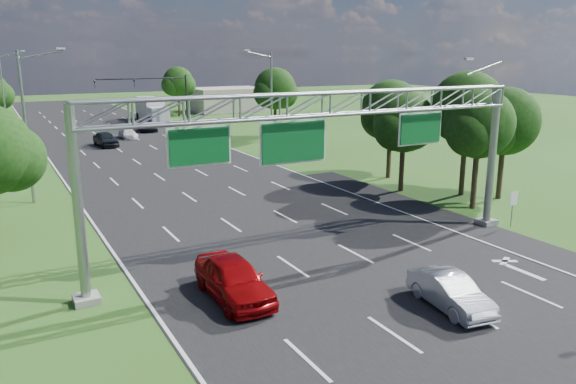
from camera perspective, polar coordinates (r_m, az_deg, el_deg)
ground at (r=43.64m, az=-9.24°, el=0.76°), size 220.00×220.00×0.00m
road at (r=43.64m, az=-9.24°, el=0.76°), size 18.00×180.00×0.02m
road_flare at (r=35.47m, az=15.68°, el=-2.64°), size 3.00×30.00×0.02m
sign_gantry at (r=26.49m, az=4.03°, el=7.62°), size 23.50×1.00×9.56m
regulatory_sign at (r=34.70m, az=21.92°, el=-0.91°), size 0.60×0.08×2.10m
traffic_signal at (r=78.32m, az=-12.80°, el=10.16°), size 12.21×0.24×7.00m
streetlight_l_near at (r=40.53m, az=-24.90°, el=6.67°), size 2.97×0.22×10.16m
streetlight_l_far at (r=75.39m, az=-26.83°, el=9.22°), size 2.97×0.22×10.16m
streetlight_r_mid at (r=56.31m, az=-1.88°, el=9.60°), size 2.97×0.22×10.16m
tree_cluster_right at (r=41.26m, az=15.81°, el=7.16°), size 9.91×14.60×8.68m
tree_verge_rd at (r=65.61m, az=-1.28°, el=10.25°), size 5.76×4.80×8.28m
tree_verge_re at (r=92.68m, az=-11.06°, el=10.79°), size 5.76×4.80×7.84m
building_right at (r=99.98m, az=-6.18°, el=9.33°), size 12.00×9.00×4.00m
red_coupe at (r=23.18m, az=-5.54°, el=-8.77°), size 2.06×5.06×1.72m
silver_sedan at (r=23.22m, az=16.17°, el=-9.72°), size 1.97×4.29×1.36m
car_queue_a at (r=69.63m, az=-15.96°, el=5.75°), size 1.65×4.02×1.16m
car_queue_b at (r=75.32m, az=-14.08°, el=6.50°), size 2.70×4.88×1.29m
car_queue_c at (r=64.04m, az=-18.03°, el=5.14°), size 2.26×4.80×1.59m
box_truck at (r=85.74m, az=-13.69°, el=8.06°), size 2.83×9.22×3.50m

